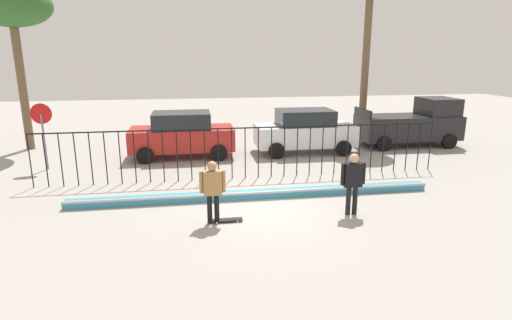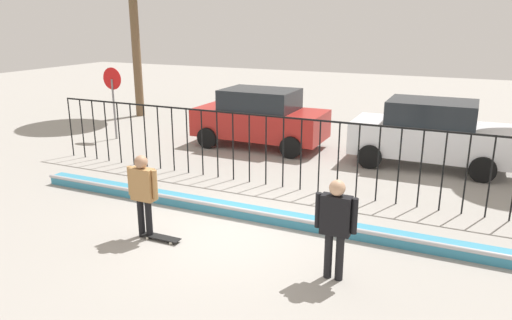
{
  "view_description": "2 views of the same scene",
  "coord_description": "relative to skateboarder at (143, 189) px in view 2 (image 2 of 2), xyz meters",
  "views": [
    {
      "loc": [
        -1.85,
        -10.92,
        4.27
      ],
      "look_at": [
        0.15,
        1.5,
        1.01
      ],
      "focal_mm": 28.94,
      "sensor_mm": 36.0,
      "label": 1
    },
    {
      "loc": [
        4.2,
        -7.83,
        4.09
      ],
      "look_at": [
        0.01,
        1.29,
        1.15
      ],
      "focal_mm": 33.82,
      "sensor_mm": 36.0,
      "label": 2
    }
  ],
  "objects": [
    {
      "name": "skateboarder",
      "position": [
        0.0,
        0.0,
        0.0
      ],
      "size": [
        0.67,
        0.25,
        1.65
      ],
      "rotation": [
        0.0,
        0.0,
        -0.33
      ],
      "color": "black",
      "rests_on": "ground"
    },
    {
      "name": "parked_car_white",
      "position": [
        4.46,
        7.3,
        -0.02
      ],
      "size": [
        4.3,
        2.12,
        1.9
      ],
      "rotation": [
        0.0,
        0.0,
        -0.01
      ],
      "color": "silver",
      "rests_on": "ground"
    },
    {
      "name": "skateboard",
      "position": [
        0.35,
        -0.0,
        -0.93
      ],
      "size": [
        0.8,
        0.2,
        0.07
      ],
      "rotation": [
        0.0,
        0.0,
        0.15
      ],
      "color": "black",
      "rests_on": "ground"
    },
    {
      "name": "camera_operator",
      "position": [
        3.75,
        0.0,
        0.03
      ],
      "size": [
        0.69,
        0.26,
        1.7
      ],
      "rotation": [
        0.0,
        0.0,
        3.07
      ],
      "color": "black",
      "rests_on": "ground"
    },
    {
      "name": "bowl_coping_ledge",
      "position": [
        1.35,
        1.7,
        -0.87
      ],
      "size": [
        11.0,
        0.4,
        0.27
      ],
      "color": "teal",
      "rests_on": "ground"
    },
    {
      "name": "perimeter_fence",
      "position": [
        1.35,
        3.83,
        0.12
      ],
      "size": [
        14.04,
        0.04,
        1.81
      ],
      "color": "black",
      "rests_on": "ground"
    },
    {
      "name": "parked_car_red",
      "position": [
        -0.86,
        7.33,
        -0.02
      ],
      "size": [
        4.3,
        2.12,
        1.9
      ],
      "rotation": [
        0.0,
        0.0,
        0.07
      ],
      "color": "#B2231E",
      "rests_on": "ground"
    },
    {
      "name": "stop_sign",
      "position": [
        -5.91,
        6.14,
        0.62
      ],
      "size": [
        0.76,
        0.07,
        2.5
      ],
      "color": "slate",
      "rests_on": "ground"
    },
    {
      "name": "ground_plane",
      "position": [
        1.35,
        0.9,
        -0.99
      ],
      "size": [
        60.0,
        60.0,
        0.0
      ],
      "primitive_type": "plane",
      "color": "#9E9991"
    }
  ]
}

